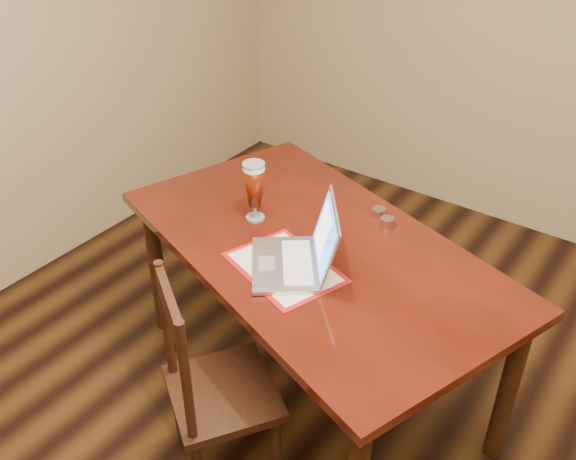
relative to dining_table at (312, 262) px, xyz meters
The scene contains 3 objects.
room_shell 1.27m from the dining_table, 51.68° to the right, with size 4.51×5.01×2.71m.
dining_table is the anchor object (origin of this frame).
dining_chair 0.66m from the dining_table, 93.39° to the right, with size 0.56×0.55×0.97m.
Camera 1 is at (0.74, -1.26, 2.30)m, focal length 40.00 mm.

